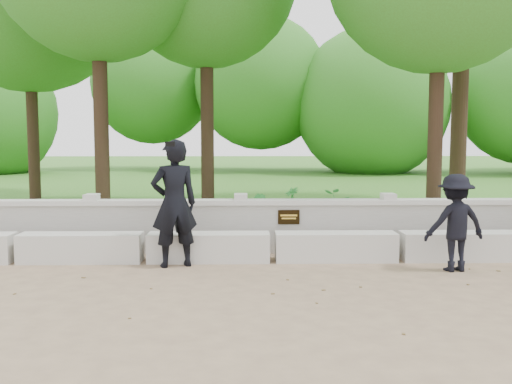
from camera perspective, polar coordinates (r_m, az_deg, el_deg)
ground at (r=7.22m, az=2.43°, el=-10.14°), size 80.00×80.00×0.00m
lawn at (r=21.02m, az=-0.02°, el=0.51°), size 40.00×22.00×0.25m
concrete_bench at (r=9.02m, az=1.66°, el=-5.51°), size 11.90×0.45×0.45m
parapet_wall at (r=9.66m, az=1.45°, el=-3.33°), size 12.50×0.35×0.90m
man_main at (r=8.62m, az=-8.18°, el=-1.15°), size 0.81×0.75×1.91m
visitor_mid at (r=8.78m, az=19.29°, el=-2.92°), size 1.00×0.68×1.42m
shrub_a at (r=10.95m, az=-20.60°, el=-2.22°), size 0.36×0.37×0.59m
shrub_b at (r=11.49m, az=0.42°, el=-1.59°), size 0.40×0.39×0.56m
shrub_c at (r=11.13m, az=8.46°, el=-1.57°), size 0.74×0.68×0.68m
shrub_d at (r=12.42m, az=3.58°, el=-0.94°), size 0.45×0.46×0.62m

